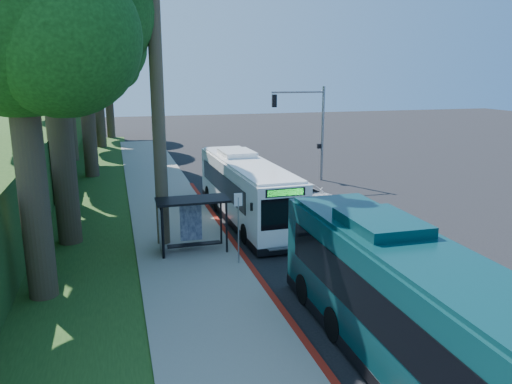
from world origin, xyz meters
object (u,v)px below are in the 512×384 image
object	(u,v)px
teal_bus	(416,311)
pickup	(304,197)
bus_shelter	(187,215)
white_bus	(246,189)

from	to	relation	value
teal_bus	pickup	size ratio (longest dim) A/B	2.36
teal_bus	pickup	world-z (taller)	teal_bus
bus_shelter	teal_bus	distance (m)	11.96
bus_shelter	teal_bus	size ratio (longest dim) A/B	0.24
teal_bus	pickup	bearing A→B (deg)	79.44
white_bus	bus_shelter	bearing A→B (deg)	-133.04
white_bus	teal_bus	xyz separation A→B (m)	(0.54, -15.52, 0.16)
teal_bus	white_bus	bearing A→B (deg)	92.70
bus_shelter	teal_bus	bearing A→B (deg)	-68.09
bus_shelter	pickup	distance (m)	9.52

